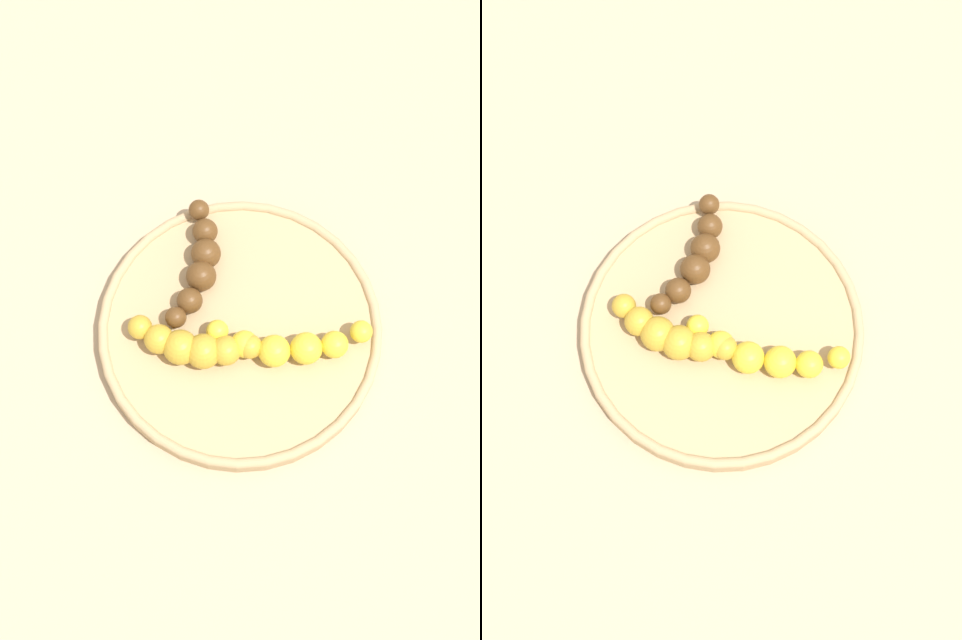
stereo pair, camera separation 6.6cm
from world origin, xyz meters
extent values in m
plane|color=tan|center=(0.00, 0.00, 0.00)|extent=(2.40, 2.40, 0.00)
cylinder|color=tan|center=(0.00, 0.00, 0.01)|extent=(0.28, 0.28, 0.02)
torus|color=tan|center=(0.00, 0.00, 0.02)|extent=(0.28, 0.28, 0.01)
sphere|color=yellow|center=(0.02, -0.02, 0.03)|extent=(0.02, 0.02, 0.02)
sphere|color=yellow|center=(0.02, 0.01, 0.03)|extent=(0.03, 0.03, 0.03)
sphere|color=yellow|center=(0.01, 0.04, 0.03)|extent=(0.03, 0.03, 0.03)
sphere|color=yellow|center=(0.00, 0.07, 0.03)|extent=(0.03, 0.03, 0.03)
sphere|color=yellow|center=(-0.01, 0.09, 0.03)|extent=(0.03, 0.03, 0.03)
sphere|color=yellow|center=(-0.04, 0.11, 0.03)|extent=(0.02, 0.02, 0.02)
sphere|color=#593819|center=(0.02, -0.06, 0.03)|extent=(0.02, 0.02, 0.02)
sphere|color=#593819|center=(0.00, -0.05, 0.03)|extent=(0.03, 0.03, 0.03)
sphere|color=#593819|center=(-0.03, -0.05, 0.03)|extent=(0.03, 0.03, 0.03)
sphere|color=#593819|center=(-0.05, -0.06, 0.03)|extent=(0.03, 0.03, 0.03)
sphere|color=#593819|center=(-0.08, -0.07, 0.03)|extent=(0.03, 0.03, 0.03)
sphere|color=#593819|center=(-0.09, -0.09, 0.03)|extent=(0.02, 0.02, 0.02)
sphere|color=gold|center=(0.05, -0.09, 0.04)|extent=(0.02, 0.02, 0.02)
sphere|color=gold|center=(0.05, -0.06, 0.04)|extent=(0.03, 0.03, 0.03)
sphere|color=gold|center=(0.05, -0.04, 0.04)|extent=(0.03, 0.03, 0.03)
sphere|color=gold|center=(0.04, -0.02, 0.04)|extent=(0.03, 0.03, 0.03)
sphere|color=gold|center=(0.03, 0.00, 0.04)|extent=(0.03, 0.03, 0.03)
sphere|color=gold|center=(0.02, 0.02, 0.04)|extent=(0.02, 0.02, 0.02)
camera|label=1|loc=(0.27, 0.12, 0.79)|focal=46.88mm
camera|label=2|loc=(0.23, 0.17, 0.79)|focal=46.88mm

